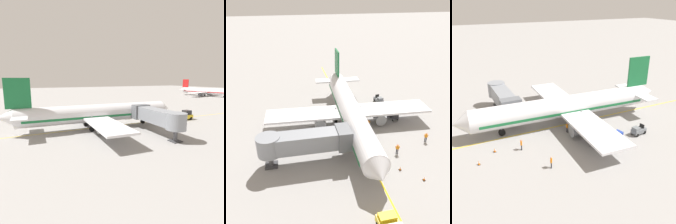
{
  "view_description": "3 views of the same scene",
  "coord_description": "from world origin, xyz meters",
  "views": [
    {
      "loc": [
        37.72,
        -15.74,
        10.46
      ],
      "look_at": [
        2.1,
        0.79,
        3.58
      ],
      "focal_mm": 30.45,
      "sensor_mm": 36.0,
      "label": 1
    },
    {
      "loc": [
        10.78,
        37.01,
        23.32
      ],
      "look_at": [
        2.48,
        -2.73,
        2.71
      ],
      "focal_mm": 40.09,
      "sensor_mm": 36.0,
      "label": 2
    },
    {
      "loc": [
        -37.08,
        16.82,
        20.58
      ],
      "look_at": [
        -2.18,
        -0.28,
        3.54
      ],
      "focal_mm": 41.93,
      "sensor_mm": 36.0,
      "label": 3
    }
  ],
  "objects": [
    {
      "name": "parked_airliner",
      "position": [
        0.43,
        -2.07,
        3.19
      ],
      "size": [
        30.2,
        37.31,
        10.63
      ],
      "color": "silver",
      "rests_on": "ground"
    },
    {
      "name": "jet_bridge",
      "position": [
        9.25,
        6.91,
        3.45
      ],
      "size": [
        13.32,
        3.5,
        4.98
      ],
      "color": "gray",
      "rests_on": "ground"
    },
    {
      "name": "gate_lead_in_line",
      "position": [
        0.0,
        0.0,
        0.0
      ],
      "size": [
        0.24,
        80.0,
        0.01
      ],
      "primitive_type": "cube",
      "color": "gold",
      "rests_on": "ground"
    },
    {
      "name": "baggage_cart_second_in_train",
      "position": [
        -8.76,
        -5.96,
        0.95
      ],
      "size": [
        1.75,
        2.98,
        1.58
      ],
      "color": "#4C4C51",
      "rests_on": "ground"
    },
    {
      "name": "ground_crew_marshaller",
      "position": [
        -10.65,
        5.72,
        0.95
      ],
      "size": [
        0.67,
        0.44,
        1.69
      ],
      "color": "#232328",
      "rests_on": "ground"
    },
    {
      "name": "baggage_tug_lead",
      "position": [
        -8.43,
        -10.74,
        0.71
      ],
      "size": [
        1.62,
        2.65,
        1.62
      ],
      "color": "slate",
      "rests_on": "ground"
    },
    {
      "name": "safety_cone_nose_left",
      "position": [
        -3.51,
        11.58,
        0.29
      ],
      "size": [
        0.36,
        0.36,
        0.59
      ],
      "color": "black",
      "rests_on": "ground"
    },
    {
      "name": "ground_crew_wing_walker",
      "position": [
        -2.67,
        -0.59,
        0.95
      ],
      "size": [
        0.73,
        0.28,
        1.69
      ],
      "color": "#232328",
      "rests_on": "ground"
    },
    {
      "name": "ground_plane",
      "position": [
        0.0,
        0.0,
        0.0
      ],
      "size": [
        400.0,
        400.0,
        0.0
      ],
      "primitive_type": "plane",
      "color": "gray"
    },
    {
      "name": "safety_cone_nose_right",
      "position": [
        -5.77,
        14.18,
        0.29
      ],
      "size": [
        0.36,
        0.36,
        0.59
      ],
      "color": "black",
      "rests_on": "ground"
    },
    {
      "name": "baggage_cart_front",
      "position": [
        -8.46,
        -2.89,
        0.95
      ],
      "size": [
        1.75,
        2.98,
        1.58
      ],
      "color": "#4C4C51",
      "rests_on": "ground"
    },
    {
      "name": "ground_crew_loader",
      "position": [
        -4.65,
        7.88,
        0.95
      ],
      "size": [
        0.71,
        0.36,
        1.69
      ],
      "color": "#232328",
      "rests_on": "ground"
    }
  ]
}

